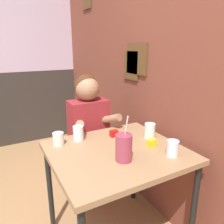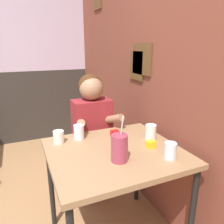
{
  "view_description": "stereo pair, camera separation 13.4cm",
  "coord_description": "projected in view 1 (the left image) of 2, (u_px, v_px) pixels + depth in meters",
  "views": [
    {
      "loc": [
        0.27,
        -0.76,
        1.45
      ],
      "look_at": [
        1.0,
        0.57,
        1.0
      ],
      "focal_mm": 35.0,
      "sensor_mm": 36.0,
      "label": 1
    },
    {
      "loc": [
        0.39,
        -0.82,
        1.45
      ],
      "look_at": [
        1.0,
        0.57,
        1.0
      ],
      "focal_mm": 35.0,
      "sensor_mm": 36.0,
      "label": 2
    }
  ],
  "objects": [
    {
      "name": "brick_wall_right",
      "position": [
        116.0,
        56.0,
        2.35
      ],
      "size": [
        0.08,
        4.68,
        2.7
      ],
      "color": "brown",
      "rests_on": "ground_plane"
    },
    {
      "name": "glass_center",
      "position": [
        150.0,
        131.0,
        1.67
      ],
      "size": [
        0.08,
        0.08,
        0.11
      ],
      "color": "silver",
      "rests_on": "main_table"
    },
    {
      "name": "glass_near_pitcher",
      "position": [
        78.0,
        133.0,
        1.63
      ],
      "size": [
        0.08,
        0.08,
        0.11
      ],
      "color": "silver",
      "rests_on": "main_table"
    },
    {
      "name": "glass_by_brick",
      "position": [
        173.0,
        148.0,
        1.39
      ],
      "size": [
        0.08,
        0.08,
        0.1
      ],
      "color": "silver",
      "rests_on": "main_table"
    },
    {
      "name": "cocktail_pitcher",
      "position": [
        124.0,
        148.0,
        1.33
      ],
      "size": [
        0.1,
        0.1,
        0.29
      ],
      "color": "#99384C",
      "rests_on": "main_table"
    },
    {
      "name": "glass_far_side",
      "position": [
        58.0,
        139.0,
        1.55
      ],
      "size": [
        0.08,
        0.08,
        0.09
      ],
      "color": "silver",
      "rests_on": "main_table"
    },
    {
      "name": "person_seated",
      "position": [
        89.0,
        137.0,
        2.02
      ],
      "size": [
        0.42,
        0.41,
        1.23
      ],
      "color": "maroon",
      "rests_on": "ground_plane"
    },
    {
      "name": "condiment_mustard",
      "position": [
        152.0,
        143.0,
        1.54
      ],
      "size": [
        0.06,
        0.04,
        0.05
      ],
      "color": "yellow",
      "rests_on": "main_table"
    },
    {
      "name": "condiment_ketchup",
      "position": [
        114.0,
        133.0,
        1.7
      ],
      "size": [
        0.06,
        0.04,
        0.05
      ],
      "color": "#B7140F",
      "rests_on": "main_table"
    },
    {
      "name": "main_table",
      "position": [
        117.0,
        160.0,
        1.51
      ],
      "size": [
        0.88,
        0.8,
        0.78
      ],
      "color": "#93704C",
      "rests_on": "ground_plane"
    }
  ]
}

